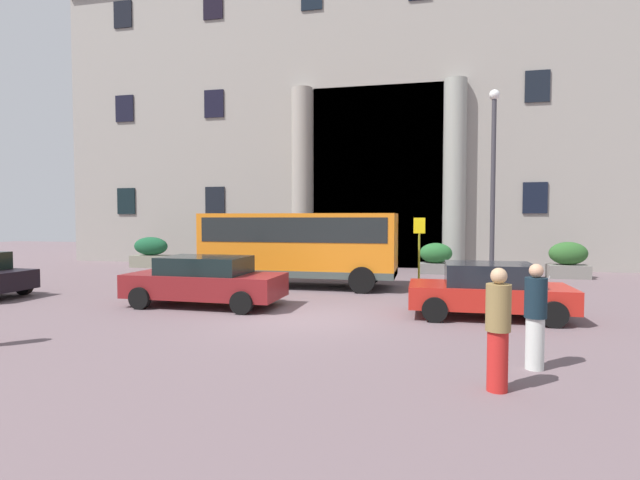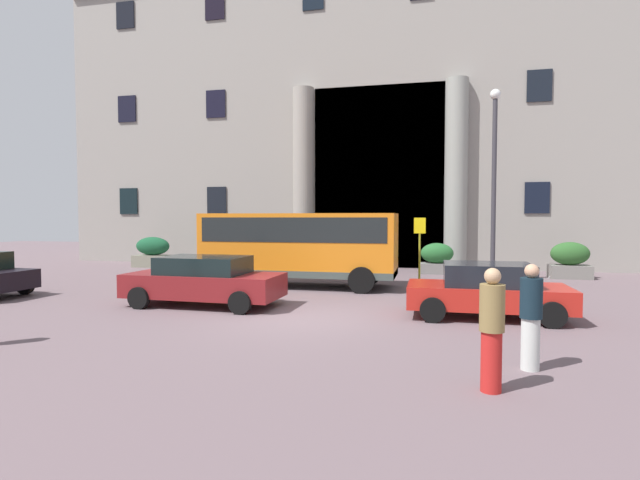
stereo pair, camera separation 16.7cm
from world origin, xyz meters
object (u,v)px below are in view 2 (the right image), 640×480
motorcycle_near_kerb (523,291)px  hedge_planter_entrance_right (437,259)px  parked_hatchback_near (487,290)px  hedge_planter_far_east (153,252)px  bus_stop_sign (420,243)px  orange_minibus (299,243)px  pedestrian_man_red_shirt (492,329)px  lamppost_plaza_centre (494,171)px  parked_sedan_second (204,280)px  hedge_planter_entrance_left (343,256)px  hedge_planter_west (570,261)px  scooter_by_planter (165,278)px  hedge_planter_far_west (219,253)px

motorcycle_near_kerb → hedge_planter_entrance_right: bearing=121.7°
parked_hatchback_near → hedge_planter_far_east: bearing=148.6°
bus_stop_sign → hedge_planter_entrance_right: bus_stop_sign is taller
orange_minibus → hedge_planter_far_east: (-9.23, 5.10, -0.87)m
pedestrian_man_red_shirt → hedge_planter_entrance_right: bearing=166.7°
bus_stop_sign → lamppost_plaza_centre: lamppost_plaza_centre is taller
parked_sedan_second → orange_minibus: bearing=70.8°
motorcycle_near_kerb → hedge_planter_entrance_left: bearing=145.8°
bus_stop_sign → motorcycle_near_kerb: bearing=-54.9°
hedge_planter_far_east → pedestrian_man_red_shirt: (14.86, -14.95, 0.18)m
bus_stop_sign → lamppost_plaza_centre: (2.79, 1.02, 2.80)m
hedge_planter_entrance_left → pedestrian_man_red_shirt: pedestrian_man_red_shirt is taller
motorcycle_near_kerb → orange_minibus: bearing=176.3°
hedge_planter_west → parked_sedan_second: hedge_planter_west is taller
pedestrian_man_red_shirt → orange_minibus: bearing=-165.9°
parked_hatchback_near → bus_stop_sign: bearing=106.9°
parked_hatchback_near → motorcycle_near_kerb: size_ratio=1.96×
hedge_planter_west → hedge_planter_entrance_right: 5.44m
parked_hatchback_near → motorcycle_near_kerb: (1.18, 1.80, -0.25)m
scooter_by_planter → pedestrian_man_red_shirt: pedestrian_man_red_shirt is taller
hedge_planter_entrance_left → scooter_by_planter: 8.91m
pedestrian_man_red_shirt → hedge_planter_far_west: bearing=-159.0°
hedge_planter_far_west → hedge_planter_entrance_right: bearing=0.2°
scooter_by_planter → parked_hatchback_near: bearing=-17.6°
hedge_planter_entrance_left → motorcycle_near_kerb: bearing=-49.5°
orange_minibus → pedestrian_man_red_shirt: 11.36m
parked_hatchback_near → scooter_by_planter: parked_hatchback_near is taller
parked_sedan_second → hedge_planter_entrance_left: bearing=77.8°
hedge_planter_entrance_left → hedge_planter_far_west: size_ratio=0.99×
scooter_by_planter → bus_stop_sign: bearing=18.9°
hedge_planter_far_east → hedge_planter_far_west: bearing=3.3°
hedge_planter_entrance_right → pedestrian_man_red_shirt: (0.61, -15.19, 0.25)m
hedge_planter_far_west → hedge_planter_west: hedge_planter_far_west is taller
bus_stop_sign → parked_hatchback_near: size_ratio=0.64×
scooter_by_planter → lamppost_plaza_centre: (11.30, 4.97, 3.92)m
hedge_planter_entrance_right → parked_hatchback_near: hedge_planter_entrance_right is taller
bus_stop_sign → parked_sedan_second: size_ratio=0.56×
bus_stop_sign → motorcycle_near_kerb: bus_stop_sign is taller
hedge_planter_entrance_right → scooter_by_planter: bearing=-140.6°
bus_stop_sign → hedge_planter_far_east: (-13.55, 3.36, -0.83)m
hedge_planter_far_west → motorcycle_near_kerb: bearing=-31.1°
parked_hatchback_near → parked_sedan_second: 7.80m
lamppost_plaza_centre → hedge_planter_entrance_left: bearing=158.9°
hedge_planter_far_east → parked_hatchback_near: 18.04m
pedestrian_man_red_shirt → bus_stop_sign: bearing=170.8°
hedge_planter_entrance_left → hedge_planter_entrance_right: size_ratio=1.00×
hedge_planter_entrance_left → hedge_planter_entrance_right: 4.33m
orange_minibus → motorcycle_near_kerb: orange_minibus is taller
motorcycle_near_kerb → lamppost_plaza_centre: 6.59m
hedge_planter_entrance_right → hedge_planter_west: bearing=-5.2°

